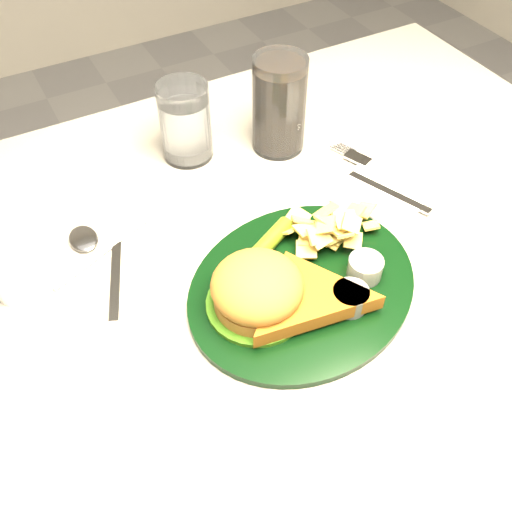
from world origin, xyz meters
The scene contains 9 objects.
ground centered at (0.00, 0.00, 0.00)m, with size 4.00×4.00×0.00m, color #939396.
table centered at (0.00, 0.00, 0.38)m, with size 1.20×0.80×0.75m, color #9B968C, non-canonical shape.
dinner_plate centered at (0.04, -0.08, 0.78)m, with size 0.30×0.25×0.07m, color black, non-canonical shape.
water_glass centered at (0.02, 0.23, 0.81)m, with size 0.07×0.07×0.12m, color white.
cola_glass centered at (0.15, 0.18, 0.82)m, with size 0.08×0.08×0.14m, color black.
fork_napkin centered at (0.23, 0.02, 0.76)m, with size 0.13×0.17×0.01m, color white, non-canonical shape.
spoon centered at (-0.16, 0.04, 0.76)m, with size 0.05×0.17×0.01m, color silver, non-canonical shape.
ramekin centered at (-0.27, 0.08, 0.76)m, with size 0.04×0.04×0.03m, color white.
wrapped_straw centered at (-0.14, 0.10, 0.75)m, with size 0.18×0.06×0.01m, color silver, non-canonical shape.
Camera 1 is at (-0.22, -0.43, 1.29)m, focal length 40.00 mm.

